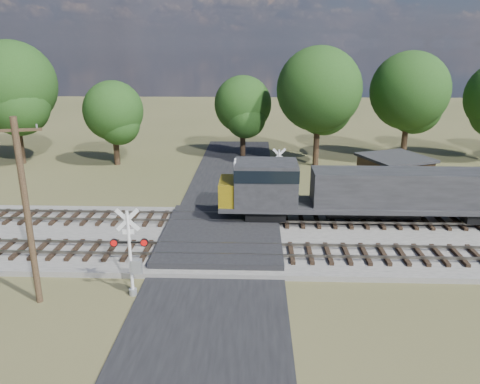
{
  "coord_description": "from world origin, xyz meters",
  "views": [
    {
      "loc": [
        1.99,
        -25.43,
        11.3
      ],
      "look_at": [
        1.04,
        2.0,
        2.58
      ],
      "focal_mm": 35.0,
      "sensor_mm": 36.0,
      "label": 1
    }
  ],
  "objects_px": {
    "utility_pole": "(27,209)",
    "equipment_shed": "(394,175)",
    "crossing_signal_far": "(277,179)",
    "crossing_signal_near": "(133,260)"
  },
  "relations": [
    {
      "from": "crossing_signal_far",
      "to": "equipment_shed",
      "type": "bearing_deg",
      "value": -176.02
    },
    {
      "from": "crossing_signal_far",
      "to": "equipment_shed",
      "type": "distance_m",
      "value": 9.23
    },
    {
      "from": "crossing_signal_far",
      "to": "equipment_shed",
      "type": "relative_size",
      "value": 0.68
    },
    {
      "from": "crossing_signal_far",
      "to": "utility_pole",
      "type": "xyz_separation_m",
      "value": [
        -11.48,
        -15.03,
        2.83
      ]
    },
    {
      "from": "crossing_signal_near",
      "to": "utility_pole",
      "type": "relative_size",
      "value": 0.51
    },
    {
      "from": "utility_pole",
      "to": "equipment_shed",
      "type": "xyz_separation_m",
      "value": [
        20.56,
        16.7,
        -2.95
      ]
    },
    {
      "from": "crossing_signal_near",
      "to": "equipment_shed",
      "type": "xyz_separation_m",
      "value": [
        16.34,
        15.94,
        -0.24
      ]
    },
    {
      "from": "crossing_signal_far",
      "to": "crossing_signal_near",
      "type": "bearing_deg",
      "value": 56.59
    },
    {
      "from": "crossing_signal_near",
      "to": "equipment_shed",
      "type": "distance_m",
      "value": 22.83
    },
    {
      "from": "crossing_signal_far",
      "to": "utility_pole",
      "type": "relative_size",
      "value": 0.47
    }
  ]
}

